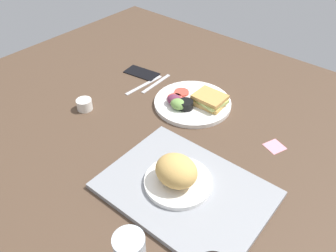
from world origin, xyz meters
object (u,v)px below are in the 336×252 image
(espresso_cup, at_px, (84,105))
(sticky_note, at_px, (275,146))
(plate_with_salad, at_px, (193,102))
(cell_phone, at_px, (142,73))
(serving_tray, at_px, (185,190))
(knife, at_px, (144,85))
(bread_plate_near, at_px, (177,174))
(fork, at_px, (156,83))

(espresso_cup, bearing_deg, sticky_note, -157.00)
(plate_with_salad, relative_size, cell_phone, 1.98)
(espresso_cup, height_order, sticky_note, espresso_cup)
(plate_with_salad, bearing_deg, sticky_note, 178.68)
(plate_with_salad, xyz_separation_m, sticky_note, (-0.33, 0.01, -0.02))
(serving_tray, relative_size, espresso_cup, 8.04)
(plate_with_salad, distance_m, cell_phone, 0.31)
(knife, xyz_separation_m, cell_phone, (0.07, -0.06, 0.00))
(plate_with_salad, bearing_deg, serving_tray, 124.05)
(plate_with_salad, height_order, sticky_note, plate_with_salad)
(cell_phone, bearing_deg, sticky_note, 166.72)
(plate_with_salad, distance_m, sticky_note, 0.33)
(knife, bearing_deg, sticky_note, 94.41)
(serving_tray, bearing_deg, sticky_note, -107.40)
(serving_tray, xyz_separation_m, knife, (0.47, -0.32, -0.01))
(serving_tray, distance_m, espresso_cup, 0.52)
(plate_with_salad, height_order, espresso_cup, plate_with_salad)
(bread_plate_near, bearing_deg, cell_phone, -37.32)
(espresso_cup, xyz_separation_m, cell_phone, (0.02, -0.32, -0.02))
(serving_tray, distance_m, bread_plate_near, 0.05)
(serving_tray, height_order, plate_with_salad, plate_with_salad)
(serving_tray, distance_m, plate_with_salad, 0.41)
(fork, bearing_deg, plate_with_salad, 80.41)
(knife, bearing_deg, plate_with_salad, 97.42)
(serving_tray, bearing_deg, knife, -34.81)
(knife, height_order, sticky_note, knife)
(cell_phone, bearing_deg, knife, 131.24)
(plate_with_salad, relative_size, knife, 1.50)
(fork, bearing_deg, bread_plate_near, 45.04)
(bread_plate_near, xyz_separation_m, fork, (0.41, -0.37, -0.05))
(bread_plate_near, xyz_separation_m, plate_with_salad, (0.20, -0.34, -0.04))
(bread_plate_near, height_order, sticky_note, bread_plate_near)
(bread_plate_near, height_order, knife, bread_plate_near)
(serving_tray, bearing_deg, cell_phone, -35.58)
(bread_plate_near, relative_size, plate_with_salad, 0.67)
(serving_tray, height_order, cell_phone, serving_tray)
(fork, relative_size, sticky_note, 3.04)
(fork, relative_size, knife, 0.89)
(cell_phone, xyz_separation_m, sticky_note, (-0.64, 0.05, -0.00))
(serving_tray, relative_size, fork, 2.65)
(bread_plate_near, relative_size, espresso_cup, 3.40)
(espresso_cup, height_order, fork, espresso_cup)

